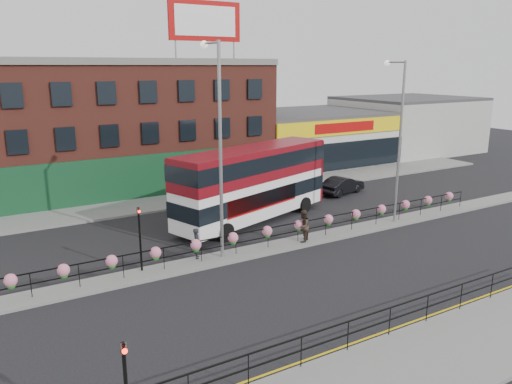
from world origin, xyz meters
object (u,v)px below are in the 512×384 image
pedestrian_b (303,226)px  lamp_column_west (218,133)px  double_decker_bus (253,177)px  pedestrian_a (197,243)px  car (342,185)px  lamp_column_east (398,128)px

pedestrian_b → lamp_column_west: bearing=-44.9°
double_decker_bus → pedestrian_b: (0.22, -5.18, -1.89)m
pedestrian_a → lamp_column_west: (1.21, -0.21, 5.66)m
car → pedestrian_a: size_ratio=2.74×
car → lamp_column_west: bearing=102.1°
double_decker_bus → pedestrian_a: size_ratio=7.59×
lamp_column_east → car: bearing=74.1°
double_decker_bus → lamp_column_west: lamp_column_west is taller
pedestrian_b → lamp_column_east: 8.89m
pedestrian_b → lamp_column_west: size_ratio=0.17×
pedestrian_a → lamp_column_east: lamp_column_east is taller
car → lamp_column_east: 9.40m
double_decker_bus → lamp_column_west: 7.57m
double_decker_bus → lamp_column_west: size_ratio=1.12×
double_decker_bus → pedestrian_b: double_decker_bus is taller
car → pedestrian_a: pedestrian_a is taller
pedestrian_a → lamp_column_west: size_ratio=0.15×
pedestrian_a → pedestrian_b: bearing=-77.6°
double_decker_bus → pedestrian_a: double_decker_bus is taller
double_decker_bus → lamp_column_east: lamp_column_east is taller
double_decker_bus → car: bearing=15.2°
lamp_column_west → car: bearing=26.7°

